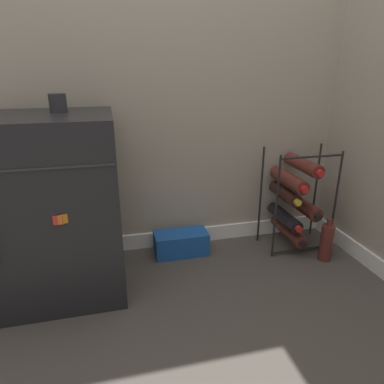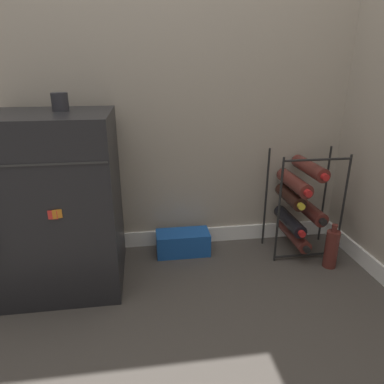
{
  "view_description": "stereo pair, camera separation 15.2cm",
  "coord_description": "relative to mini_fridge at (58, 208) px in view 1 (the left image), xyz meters",
  "views": [
    {
      "loc": [
        -0.27,
        -1.11,
        0.99
      ],
      "look_at": [
        0.11,
        0.44,
        0.41
      ],
      "focal_mm": 32.0,
      "sensor_mm": 36.0,
      "label": 1
    },
    {
      "loc": [
        -0.12,
        -1.14,
        0.99
      ],
      "look_at": [
        0.11,
        0.44,
        0.41
      ],
      "focal_mm": 32.0,
      "sensor_mm": 36.0,
      "label": 2
    }
  ],
  "objects": [
    {
      "name": "ground_plane",
      "position": [
        0.52,
        -0.38,
        -0.41
      ],
      "size": [
        14.0,
        14.0,
        0.0
      ],
      "primitive_type": "plane",
      "color": "#423D38"
    },
    {
      "name": "wall_back",
      "position": [
        0.52,
        0.32,
        0.83
      ],
      "size": [
        7.01,
        0.07,
        2.5
      ],
      "color": "#9E9384",
      "rests_on": "ground_plane"
    },
    {
      "name": "mini_fridge",
      "position": [
        0.0,
        0.0,
        0.0
      ],
      "size": [
        0.53,
        0.51,
        0.81
      ],
      "color": "black",
      "rests_on": "ground_plane"
    },
    {
      "name": "wine_rack",
      "position": [
        1.23,
        0.11,
        -0.11
      ],
      "size": [
        0.37,
        0.33,
        0.58
      ],
      "color": "black",
      "rests_on": "ground_plane"
    },
    {
      "name": "soda_box",
      "position": [
        0.59,
        0.17,
        -0.34
      ],
      "size": [
        0.3,
        0.14,
        0.13
      ],
      "color": "#194C9E",
      "rests_on": "ground_plane"
    },
    {
      "name": "fridge_top_cup",
      "position": [
        0.05,
        0.05,
        0.45
      ],
      "size": [
        0.07,
        0.07,
        0.08
      ],
      "color": "#28282D",
      "rests_on": "mini_fridge"
    },
    {
      "name": "loose_bottle_floor",
      "position": [
        1.34,
        -0.08,
        -0.3
      ],
      "size": [
        0.07,
        0.07,
        0.24
      ],
      "color": "#56231E",
      "rests_on": "ground_plane"
    }
  ]
}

